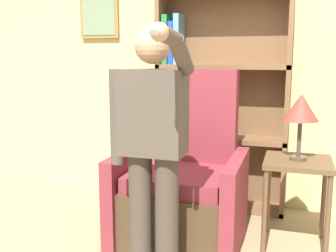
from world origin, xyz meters
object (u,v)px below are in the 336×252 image
at_px(side_table, 297,175).
at_px(table_lamp, 301,110).
at_px(person_standing, 152,141).
at_px(armchair, 183,186).
at_px(bookcase, 211,102).

distance_m(side_table, table_lamp, 0.48).
bearing_deg(side_table, person_standing, -140.89).
bearing_deg(side_table, armchair, -176.03).
bearing_deg(armchair, table_lamp, 3.97).
xyz_separation_m(armchair, person_standing, (-0.01, -0.64, 0.49)).
bearing_deg(armchair, side_table, 3.97).
xyz_separation_m(bookcase, armchair, (-0.07, -0.72, -0.59)).
xyz_separation_m(person_standing, side_table, (0.87, 0.70, -0.34)).
height_order(side_table, table_lamp, table_lamp).
distance_m(armchair, side_table, 0.87).
height_order(armchair, side_table, armchair).
distance_m(bookcase, armchair, 0.93).
height_order(armchair, person_standing, person_standing).
bearing_deg(person_standing, bookcase, 86.41).
bearing_deg(bookcase, table_lamp, -40.27).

